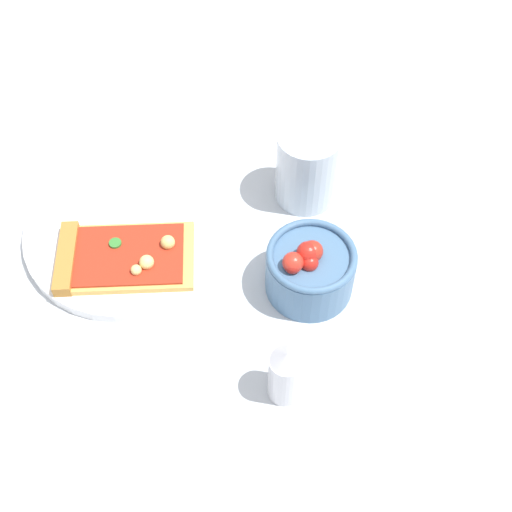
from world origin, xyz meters
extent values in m
plane|color=silver|center=(0.00, 0.00, 0.00)|extent=(2.40, 2.40, 0.00)
cylinder|color=white|center=(0.00, -0.03, 0.01)|extent=(0.25, 0.25, 0.01)
cube|color=#E5B256|center=(-0.05, -0.02, 0.02)|extent=(0.11, 0.17, 0.01)
cube|color=#B77A33|center=(-0.04, 0.04, 0.02)|extent=(0.10, 0.03, 0.02)
cube|color=#B22D19|center=(-0.05, -0.02, 0.02)|extent=(0.10, 0.14, 0.00)
cylinder|color=#388433|center=(-0.03, -0.01, 0.03)|extent=(0.01, 0.01, 0.00)
sphere|color=#EAD172|center=(-0.04, -0.07, 0.03)|extent=(0.02, 0.02, 0.02)
sphere|color=#F2D87F|center=(-0.08, -0.03, 0.03)|extent=(0.01, 0.01, 0.01)
sphere|color=#F2D87F|center=(-0.07, -0.05, 0.03)|extent=(0.02, 0.02, 0.02)
cylinder|color=#4C7299|center=(-0.11, -0.23, 0.03)|extent=(0.10, 0.10, 0.06)
torus|color=#4C7299|center=(-0.11, -0.23, 0.06)|extent=(0.10, 0.10, 0.01)
sphere|color=red|center=(-0.11, -0.22, 0.07)|extent=(0.02, 0.02, 0.02)
sphere|color=red|center=(-0.11, -0.23, 0.07)|extent=(0.02, 0.02, 0.02)
sphere|color=red|center=(-0.12, -0.22, 0.06)|extent=(0.02, 0.02, 0.02)
sphere|color=red|center=(-0.12, -0.20, 0.07)|extent=(0.02, 0.02, 0.02)
sphere|color=red|center=(-0.13, -0.20, 0.07)|extent=(0.02, 0.02, 0.02)
cylinder|color=silver|center=(0.02, -0.25, 0.05)|extent=(0.08, 0.08, 0.10)
cylinder|color=black|center=(0.02, -0.25, 0.04)|extent=(0.07, 0.07, 0.07)
cube|color=white|center=(0.03, -0.24, 0.07)|extent=(0.03, 0.03, 0.02)
cube|color=white|center=(0.04, -0.25, 0.07)|extent=(0.03, 0.03, 0.02)
cylinder|color=silver|center=(-0.24, -0.17, 0.03)|extent=(0.04, 0.04, 0.07)
cone|color=silver|center=(-0.24, -0.17, 0.08)|extent=(0.03, 0.03, 0.01)
camera|label=1|loc=(-0.54, -0.09, 0.67)|focal=48.54mm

